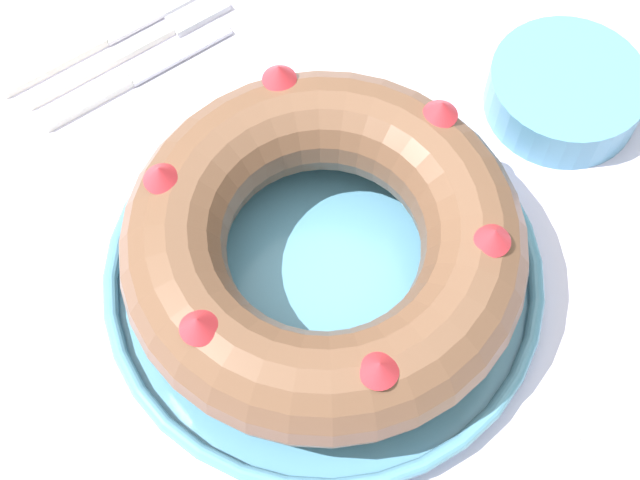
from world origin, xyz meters
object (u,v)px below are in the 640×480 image
object	(u,v)px
bundt_cake	(320,240)
fork	(144,42)
serving_dish	(320,270)
cake_knife	(125,80)
serving_knife	(100,40)
side_bowl	(565,92)

from	to	relation	value
bundt_cake	fork	distance (m)	0.30
serving_dish	bundt_cake	size ratio (longest dim) A/B	1.14
cake_knife	serving_dish	bearing A→B (deg)	11.24
serving_dish	serving_knife	bearing A→B (deg)	-175.57
serving_dish	bundt_cake	bearing A→B (deg)	90.43
fork	cake_knife	world-z (taller)	cake_knife
serving_knife	serving_dish	bearing A→B (deg)	9.39
bundt_cake	fork	world-z (taller)	bundt_cake
serving_dish	side_bowl	xyz separation A→B (m)	(-0.01, 0.27, 0.01)
bundt_cake	side_bowl	bearing A→B (deg)	92.23
serving_dish	cake_knife	size ratio (longest dim) A/B	1.81
cake_knife	side_bowl	bearing A→B (deg)	55.20
serving_knife	cake_knife	size ratio (longest dim) A/B	1.21
bundt_cake	serving_knife	world-z (taller)	bundt_cake
serving_knife	cake_knife	xyz separation A→B (m)	(0.06, -0.00, -0.00)
serving_dish	serving_knife	size ratio (longest dim) A/B	1.49
fork	serving_dish	bearing A→B (deg)	-2.82
fork	side_bowl	bearing A→B (deg)	42.27
serving_knife	side_bowl	size ratio (longest dim) A/B	1.72
side_bowl	fork	bearing A→B (deg)	-136.49
fork	serving_knife	bearing A→B (deg)	-130.82
bundt_cake	serving_knife	bearing A→B (deg)	-175.56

